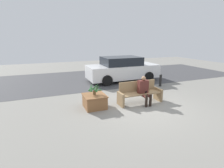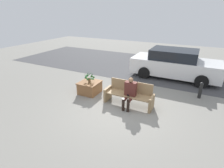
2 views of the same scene
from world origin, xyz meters
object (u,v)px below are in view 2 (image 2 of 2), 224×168
Objects in this scene: bollard_post at (201,90)px; potted_plant at (89,77)px; planter_box at (90,87)px; bench at (129,94)px; parked_car at (174,64)px; person_seated at (130,92)px.

potted_plant is at bearing -159.11° from bollard_post.
planter_box is at bearing 155.92° from potted_plant.
bench reaches higher than planter_box.
parked_car is at bearing 123.76° from bollard_post.
planter_box is 4.78m from parked_car.
parked_car reaches higher than bench.
person_seated is 3.09m from bollard_post.
bench is at bearing -143.42° from bollard_post.
parked_car reaches higher than planter_box.
bench is 2.70× the size of bollard_post.
parked_car is 6.42× the size of bollard_post.
parked_car is 2.54m from bollard_post.
bollard_post is (4.33, 1.65, -0.40)m from potted_plant.
bench is at bearing -4.60° from planter_box.
bollard_post is at bearing 40.60° from person_seated.
parked_car reaches higher than bollard_post.
parked_car reaches higher than person_seated.
planter_box is 1.67× the size of potted_plant.
parked_car reaches higher than potted_plant.
potted_plant is 0.12× the size of parked_car.
person_seated is 2.03m from potted_plant.
person_seated is 4.20m from parked_car.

